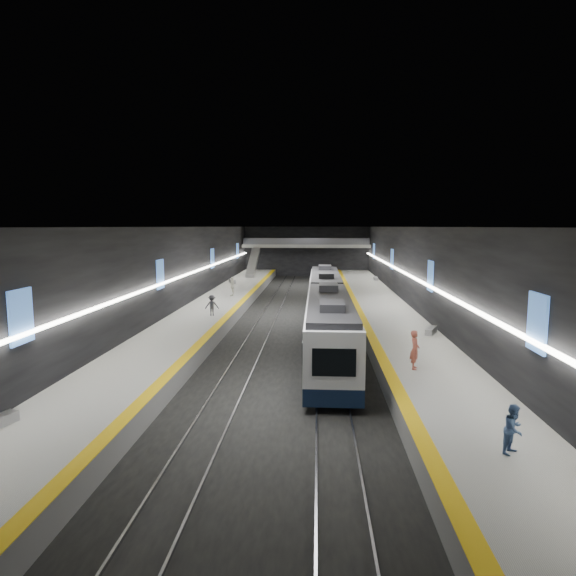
# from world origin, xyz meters

# --- Properties ---
(ground) EXTENTS (70.00, 70.00, 0.00)m
(ground) POSITION_xyz_m (0.00, 0.00, 0.00)
(ground) COLOR black
(ground) RESTS_ON ground
(ceiling) EXTENTS (20.00, 70.00, 0.04)m
(ceiling) POSITION_xyz_m (0.00, 0.00, 8.00)
(ceiling) COLOR beige
(ceiling) RESTS_ON wall_left
(wall_left) EXTENTS (0.04, 70.00, 8.00)m
(wall_left) POSITION_xyz_m (-10.00, 0.00, 4.00)
(wall_left) COLOR black
(wall_left) RESTS_ON ground
(wall_right) EXTENTS (0.04, 70.00, 8.00)m
(wall_right) POSITION_xyz_m (10.00, 0.00, 4.00)
(wall_right) COLOR black
(wall_right) RESTS_ON ground
(wall_back) EXTENTS (20.00, 0.04, 8.00)m
(wall_back) POSITION_xyz_m (0.00, 35.00, 4.00)
(wall_back) COLOR black
(wall_back) RESTS_ON ground
(wall_front) EXTENTS (20.00, 0.04, 8.00)m
(wall_front) POSITION_xyz_m (0.00, -35.00, 4.00)
(wall_front) COLOR black
(wall_front) RESTS_ON ground
(platform_left) EXTENTS (5.00, 70.00, 1.00)m
(platform_left) POSITION_xyz_m (-7.50, 0.00, 0.50)
(platform_left) COLOR slate
(platform_left) RESTS_ON ground
(tile_surface_left) EXTENTS (5.00, 70.00, 0.02)m
(tile_surface_left) POSITION_xyz_m (-7.50, 0.00, 1.01)
(tile_surface_left) COLOR #999995
(tile_surface_left) RESTS_ON platform_left
(tactile_strip_left) EXTENTS (0.60, 70.00, 0.02)m
(tactile_strip_left) POSITION_xyz_m (-5.30, 0.00, 1.02)
(tactile_strip_left) COLOR #EAB70C
(tactile_strip_left) RESTS_ON platform_left
(platform_right) EXTENTS (5.00, 70.00, 1.00)m
(platform_right) POSITION_xyz_m (7.50, 0.00, 0.50)
(platform_right) COLOR slate
(platform_right) RESTS_ON ground
(tile_surface_right) EXTENTS (5.00, 70.00, 0.02)m
(tile_surface_right) POSITION_xyz_m (7.50, 0.00, 1.01)
(tile_surface_right) COLOR #999995
(tile_surface_right) RESTS_ON platform_right
(tactile_strip_right) EXTENTS (0.60, 70.00, 0.02)m
(tactile_strip_right) POSITION_xyz_m (5.30, 0.00, 1.02)
(tactile_strip_right) COLOR #EAB70C
(tactile_strip_right) RESTS_ON platform_right
(rails) EXTENTS (6.52, 70.00, 0.12)m
(rails) POSITION_xyz_m (-0.00, 0.00, 0.06)
(rails) COLOR gray
(rails) RESTS_ON ground
(train) EXTENTS (2.69, 30.04, 3.60)m
(train) POSITION_xyz_m (2.50, -8.26, 2.20)
(train) COLOR #0F1D38
(train) RESTS_ON ground
(ad_posters) EXTENTS (19.94, 53.50, 2.20)m
(ad_posters) POSITION_xyz_m (-0.00, 1.00, 4.50)
(ad_posters) COLOR #457AD1
(ad_posters) RESTS_ON wall_left
(cove_light_left) EXTENTS (0.25, 68.60, 0.12)m
(cove_light_left) POSITION_xyz_m (-9.80, 0.00, 3.80)
(cove_light_left) COLOR white
(cove_light_left) RESTS_ON wall_left
(cove_light_right) EXTENTS (0.25, 68.60, 0.12)m
(cove_light_right) POSITION_xyz_m (9.80, 0.00, 3.80)
(cove_light_right) COLOR white
(cove_light_right) RESTS_ON wall_right
(mezzanine_bridge) EXTENTS (20.00, 3.00, 1.50)m
(mezzanine_bridge) POSITION_xyz_m (0.00, 32.93, 5.04)
(mezzanine_bridge) COLOR gray
(mezzanine_bridge) RESTS_ON wall_left
(escalator) EXTENTS (1.20, 7.50, 3.92)m
(escalator) POSITION_xyz_m (-7.50, 26.00, 2.90)
(escalator) COLOR #99999E
(escalator) RESTS_ON platform_left
(bench_left_far) EXTENTS (1.21, 2.06, 0.49)m
(bench_left_far) POSITION_xyz_m (-8.77, 15.94, 1.24)
(bench_left_far) COLOR #99999E
(bench_left_far) RESTS_ON platform_left
(bench_right_near) EXTENTS (1.11, 1.70, 0.41)m
(bench_right_near) POSITION_xyz_m (9.30, -11.40, 1.20)
(bench_right_near) COLOR #99999E
(bench_right_near) RESTS_ON platform_right
(bench_right_far) EXTENTS (0.52, 1.73, 0.42)m
(bench_right_far) POSITION_xyz_m (9.50, 20.75, 1.21)
(bench_right_far) COLOR #99999E
(bench_right_far) RESTS_ON platform_right
(passenger_right_a) EXTENTS (0.58, 0.78, 1.94)m
(passenger_right_a) POSITION_xyz_m (6.61, -19.52, 1.97)
(passenger_right_a) COLOR #A94F3F
(passenger_right_a) RESTS_ON platform_right
(passenger_right_b) EXTENTS (0.96, 0.96, 1.58)m
(passenger_right_b) POSITION_xyz_m (7.89, -28.41, 1.79)
(passenger_right_b) COLOR #49699F
(passenger_right_b) RESTS_ON platform_right
(passenger_left_a) EXTENTS (0.60, 1.18, 1.94)m
(passenger_left_a) POSITION_xyz_m (-6.82, 5.03, 1.97)
(passenger_left_a) COLOR beige
(passenger_left_a) RESTS_ON platform_left
(passenger_left_b) EXTENTS (1.14, 0.77, 1.65)m
(passenger_left_b) POSITION_xyz_m (-6.53, -5.91, 1.82)
(passenger_left_b) COLOR #43434B
(passenger_left_b) RESTS_ON platform_left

